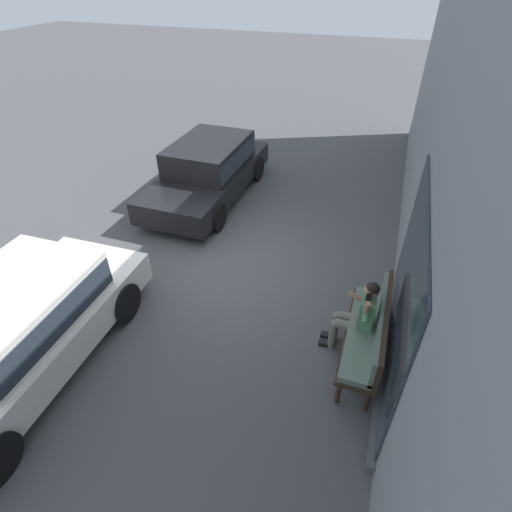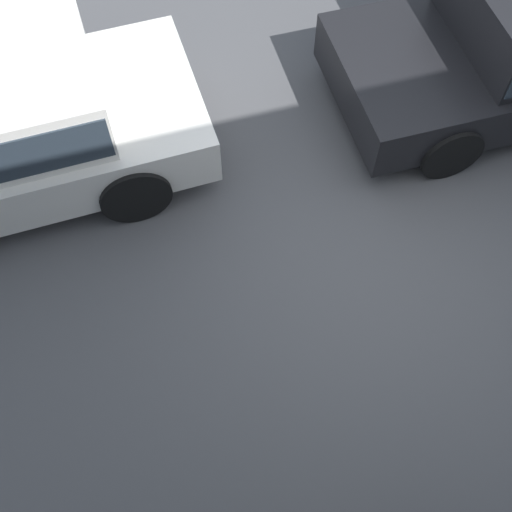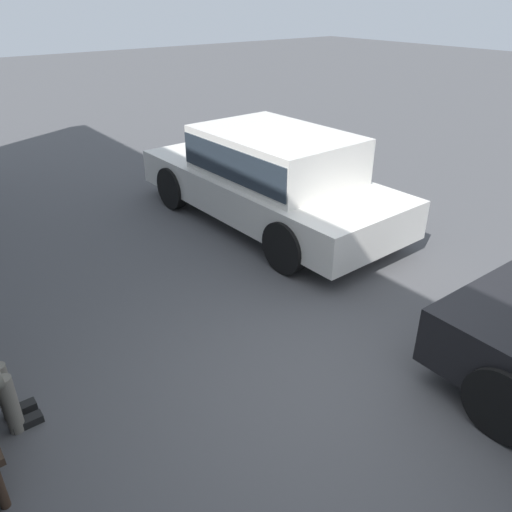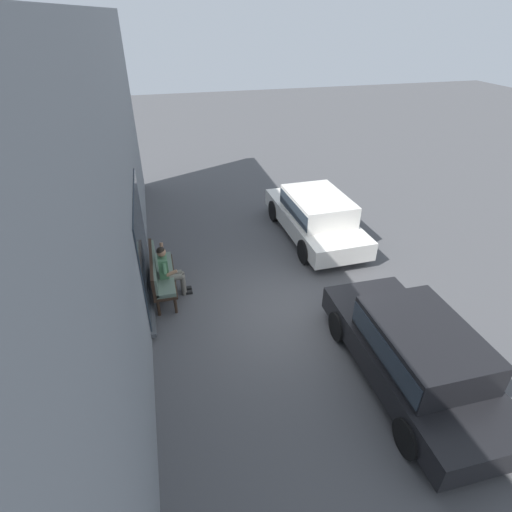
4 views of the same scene
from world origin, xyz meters
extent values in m
plane|color=#4C4C4F|center=(0.00, 0.00, 0.00)|extent=(60.00, 60.00, 0.00)
cylinder|color=#6B665B|center=(1.47, 2.36, 0.27)|extent=(0.12, 0.12, 0.54)
cube|color=black|center=(1.47, 2.28, 0.04)|extent=(0.10, 0.24, 0.07)
cylinder|color=#6B665B|center=(1.29, 2.36, 0.27)|extent=(0.12, 0.12, 0.54)
cube|color=black|center=(1.29, 2.28, 0.04)|extent=(0.10, 0.24, 0.07)
cylinder|color=black|center=(-1.10, -0.71, 0.32)|extent=(0.64, 0.18, 0.64)
cube|color=white|center=(3.37, -1.90, 0.52)|extent=(4.49, 1.90, 0.53)
cube|color=white|center=(3.20, -1.90, 1.11)|extent=(2.35, 1.63, 0.64)
cube|color=#28333D|center=(3.20, -1.90, 1.11)|extent=(2.31, 1.67, 0.45)
cylinder|color=black|center=(4.73, -1.01, 0.34)|extent=(0.69, 0.20, 0.69)
cylinder|color=black|center=(4.77, -2.71, 0.34)|extent=(0.69, 0.20, 0.69)
cylinder|color=black|center=(1.97, -1.08, 0.34)|extent=(0.69, 0.20, 0.69)
cylinder|color=black|center=(2.02, -2.79, 0.34)|extent=(0.69, 0.20, 0.69)
camera|label=1|loc=(5.87, 2.60, 5.01)|focal=28.00mm
camera|label=2|loc=(1.87, 2.60, 5.30)|focal=45.00mm
camera|label=3|loc=(-2.23, 2.60, 3.16)|focal=35.00mm
camera|label=4|loc=(-6.93, 2.60, 6.10)|focal=28.00mm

